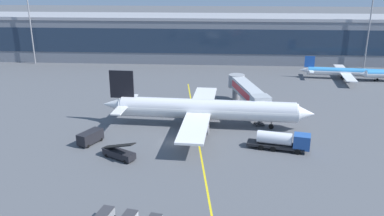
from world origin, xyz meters
name	(u,v)px	position (x,y,z in m)	size (l,w,h in m)	color
ground_plane	(174,143)	(0.00, 0.00, 0.00)	(700.00, 700.00, 0.00)	#515459
apron_lead_in_line	(198,139)	(4.35, 2.00, 0.00)	(0.30, 80.00, 0.01)	yellow
terminal_building	(183,37)	(-5.02, 77.55, 7.91)	(163.31, 21.22, 15.78)	slate
main_airliner	(206,109)	(5.50, 8.88, 3.65)	(43.03, 34.15, 11.10)	white
jet_bridge	(247,91)	(14.35, 19.50, 4.67)	(8.20, 21.22, 6.35)	#B2B7BC
fuel_tanker	(283,141)	(19.41, -1.89, 1.75)	(11.09, 4.85, 3.25)	#232326
belt_loader	(119,153)	(-8.43, -7.18, 0.99)	(6.64, 4.64, 3.49)	black
crew_van	(90,137)	(-15.19, -1.42, 1.31)	(4.03, 5.42, 2.30)	black
baggage_cart_0	(105,216)	(-5.82, -25.08, 0.78)	(2.07, 2.90, 1.48)	gray
commuter_jet_far	(347,72)	(46.04, 50.45, 2.19)	(27.64, 22.12, 6.57)	white
apron_light_mast_0	(370,23)	(56.04, 65.59, 14.93)	(2.80, 0.50, 25.81)	gray
apron_light_mast_1	(30,19)	(-56.04, 65.59, 15.35)	(2.80, 0.50, 26.62)	gray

